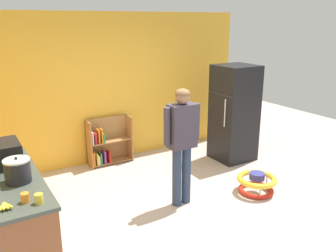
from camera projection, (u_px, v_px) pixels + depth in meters
ground_plane at (187, 208)px, 5.05m from camera, size 12.00×12.00×0.00m
back_wall at (117, 88)px, 6.58m from camera, size 5.20×0.06×2.70m
kitchen_counter at (14, 214)px, 4.04m from camera, size 0.65×1.88×0.90m
refrigerator at (234, 113)px, 6.63m from camera, size 0.73×0.68×1.78m
bookshelf at (106, 144)px, 6.54m from camera, size 0.80×0.28×0.85m
standing_person at (182, 137)px, 4.90m from camera, size 0.57×0.22×1.69m
baby_walker at (257, 183)px, 5.47m from camera, size 0.60×0.60×0.32m
microwave at (4, 154)px, 4.22m from camera, size 0.37×0.48×0.28m
crock_pot at (17, 171)px, 3.77m from camera, size 0.27×0.27×0.29m
banana_bunch at (5, 206)px, 3.26m from camera, size 0.15×0.16×0.04m
yellow_cup at (39, 199)px, 3.35m from camera, size 0.08×0.08×0.09m
blue_cup at (1, 152)px, 4.53m from camera, size 0.08×0.08×0.09m
teal_cup at (12, 151)px, 4.58m from camera, size 0.08×0.08×0.09m
orange_cup at (25, 198)px, 3.37m from camera, size 0.08×0.08×0.09m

